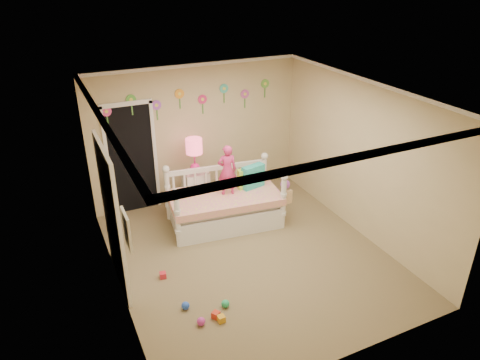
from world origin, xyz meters
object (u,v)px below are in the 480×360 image
child (227,170)px  nightstand (196,190)px  table_lamp (194,150)px  daybed (224,197)px

child → nightstand: size_ratio=1.21×
nightstand → table_lamp: bearing=0.0°
daybed → nightstand: 0.78m
daybed → nightstand: (-0.26, 0.72, -0.15)m
daybed → nightstand: daybed is taller
daybed → nightstand: bearing=116.9°
daybed → child: (0.05, -0.01, 0.50)m
nightstand → daybed: bearing=-72.4°
child → nightstand: bearing=-54.1°
child → table_lamp: child is taller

